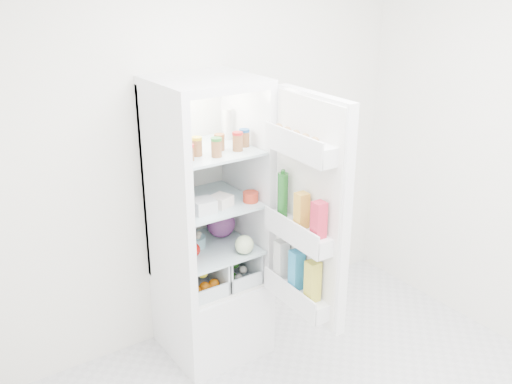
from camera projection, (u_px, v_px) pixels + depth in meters
room_walls at (384, 162)px, 2.46m from camera, size 3.02×3.02×2.61m
refrigerator at (207, 254)px, 3.65m from camera, size 0.60×0.60×1.80m
shelf_low at (211, 247)px, 3.58m from camera, size 0.49×0.53×0.01m
shelf_mid at (210, 202)px, 3.47m from camera, size 0.49×0.53×0.02m
shelf_top at (208, 150)px, 3.35m from camera, size 0.49×0.53×0.02m
crisper_left at (195, 271)px, 3.56m from camera, size 0.23×0.46×0.22m
crisper_right at (228, 260)px, 3.69m from camera, size 0.23×0.46×0.22m
condiment_jars at (218, 146)px, 3.24m from camera, size 0.46×0.16×0.08m
squeeze_bottle at (227, 124)px, 3.49m from camera, size 0.06×0.06×0.19m
tub_white at (203, 206)px, 3.28m from camera, size 0.13×0.13×0.08m
tub_cream at (221, 201)px, 3.37m from camera, size 0.14×0.14×0.07m
tin_red at (251, 197)px, 3.44m from camera, size 0.11×0.11×0.06m
red_cabbage at (221, 223)px, 3.68m from camera, size 0.18×0.18×0.18m
bell_pepper at (193, 250)px, 3.43m from camera, size 0.09×0.09×0.09m
mushroom_bowl at (194, 241)px, 3.56m from camera, size 0.15×0.15×0.07m
salad_bag at (244, 245)px, 3.47m from camera, size 0.12×0.12×0.12m
citrus_pile at (198, 278)px, 3.51m from camera, size 0.20×0.24×0.16m
veg_pile at (229, 267)px, 3.71m from camera, size 0.16×0.30×0.10m
fridge_door at (307, 216)px, 3.16m from camera, size 0.19×0.60×1.30m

